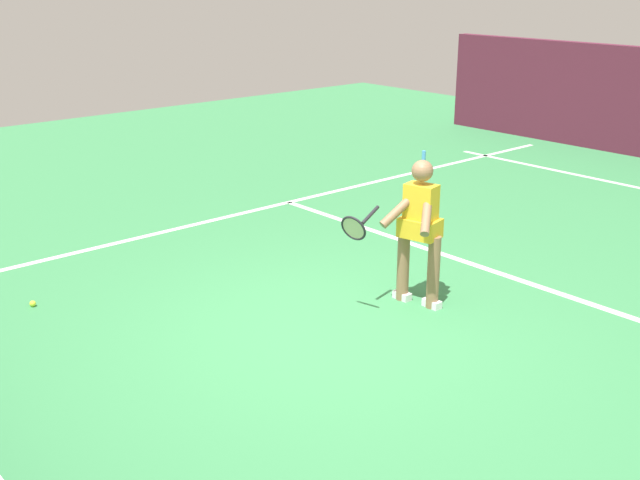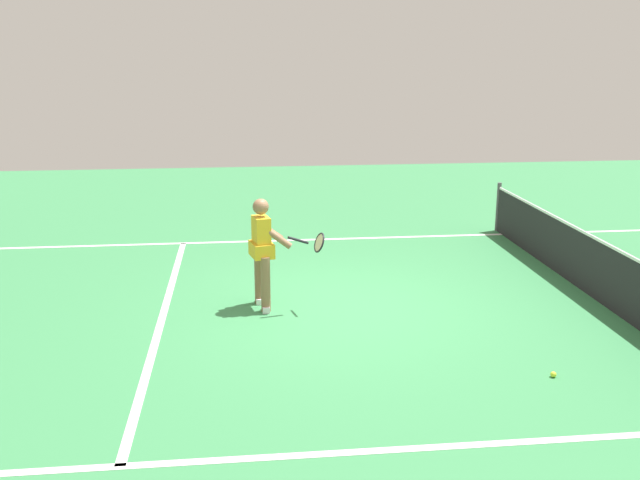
# 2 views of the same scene
# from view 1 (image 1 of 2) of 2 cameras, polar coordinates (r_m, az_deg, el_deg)

# --- Properties ---
(ground_plane) EXTENTS (25.40, 25.40, 0.00)m
(ground_plane) POSITION_cam_1_polar(r_m,az_deg,el_deg) (7.73, 0.90, -6.46)
(ground_plane) COLOR #38844C
(service_line_marking) EXTENTS (7.44, 0.10, 0.01)m
(service_line_marking) POSITION_cam_1_polar(r_m,az_deg,el_deg) (9.42, 12.07, -2.07)
(service_line_marking) COLOR white
(service_line_marking) RESTS_ON ground
(sideline_right_marking) EXTENTS (0.10, 17.54, 0.01)m
(sideline_right_marking) POSITION_cam_1_polar(r_m,az_deg,el_deg) (10.59, -12.67, 0.27)
(sideline_right_marking) COLOR white
(sideline_right_marking) RESTS_ON ground
(tennis_player) EXTENTS (0.69, 1.05, 1.55)m
(tennis_player) POSITION_cam_1_polar(r_m,az_deg,el_deg) (8.03, 7.16, 0.91)
(tennis_player) COLOR #8C6647
(tennis_player) RESTS_ON ground
(tennis_ball_near) EXTENTS (0.07, 0.07, 0.07)m
(tennis_ball_near) POSITION_cam_1_polar(r_m,az_deg,el_deg) (8.73, -20.27, -4.39)
(tennis_ball_near) COLOR #D1E533
(tennis_ball_near) RESTS_ON ground
(water_bottle) EXTENTS (0.07, 0.07, 0.24)m
(water_bottle) POSITION_cam_1_polar(r_m,az_deg,el_deg) (14.41, 7.59, 6.02)
(water_bottle) COLOR #4C9EE5
(water_bottle) RESTS_ON ground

